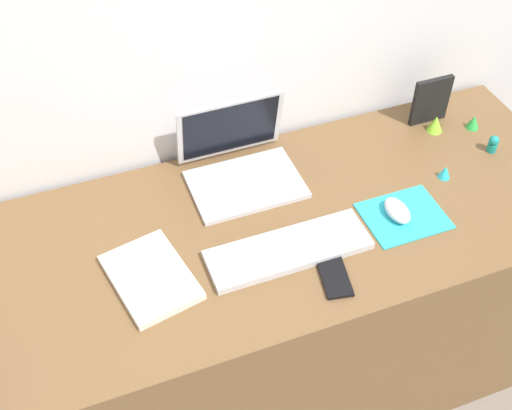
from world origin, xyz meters
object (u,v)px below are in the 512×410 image
Objects in this scene: keyboard at (289,250)px; cell_phone at (334,276)px; laptop at (239,159)px; picture_frame at (431,100)px; toy_figurine_green at (473,122)px; toy_figurine_teal at (493,144)px; toy_figurine_lime at (435,124)px; mouse at (397,211)px; toy_figurine_cyan at (445,172)px; notebook_pad at (151,277)px.

keyboard reaches higher than cell_phone.
picture_frame is at bearing 2.10° from laptop.
toy_figurine_green is (0.64, 0.37, 0.02)m from cell_phone.
toy_figurine_lime is at bearing 126.77° from toy_figurine_teal.
toy_figurine_lime is 1.20× the size of toy_figurine_green.
laptop is at bearing 175.60° from toy_figurine_green.
toy_figurine_teal is at bearing -62.08° from picture_frame.
mouse is 2.51× the size of toy_figurine_cyan.
notebook_pad is at bearing 178.04° from mouse.
toy_figurine_cyan is 0.74× the size of toy_figurine_lime.
toy_figurine_lime is at bearing 25.83° from keyboard.
toy_figurine_cyan is (0.85, 0.07, 0.01)m from notebook_pad.
cell_phone is 2.47× the size of toy_figurine_lime.
cell_phone is at bearing -149.82° from toy_figurine_green.
toy_figurine_green is (0.73, -0.06, -0.03)m from laptop.
toy_figurine_lime reaches higher than cell_phone.
picture_frame reaches higher than toy_figurine_lime.
picture_frame is at bearing 117.92° from toy_figurine_teal.
laptop is at bearing 29.42° from notebook_pad.
toy_figurine_cyan is 0.88× the size of toy_figurine_green.
notebook_pad is 4.62× the size of toy_figurine_lime.
cell_phone is 0.49m from toy_figurine_cyan.
picture_frame is 2.89× the size of toy_figurine_lime.
picture_frame is at bearing 48.39° from mouse.
toy_figurine_lime is (0.52, 0.40, 0.02)m from cell_phone.
mouse is at bearing -42.45° from laptop.
toy_figurine_teal is at bearing -5.20° from notebook_pad.
keyboard is at bearing -159.91° from toy_figurine_green.
toy_figurine_cyan reaches higher than cell_phone.
notebook_pad is (-0.34, 0.04, 0.00)m from keyboard.
mouse is at bearing -131.61° from picture_frame.
laptop is at bearing 112.36° from cell_phone.
notebook_pad reaches higher than cell_phone.
mouse is at bearing 2.70° from keyboard.
notebook_pad is 1.05m from toy_figurine_teal.
notebook_pad is (-0.32, -0.28, -0.04)m from laptop.
toy_figurine_cyan is at bearing 36.57° from cell_phone.
cell_phone is at bearing -142.65° from toy_figurine_lime.
cell_phone is at bearing -57.11° from keyboard.
laptop is 2.00× the size of picture_frame.
laptop is at bearing 157.97° from toy_figurine_cyan.
toy_figurine_cyan reaches higher than keyboard.
keyboard is 3.20× the size of cell_phone.
toy_figurine_lime is (0.28, 0.27, 0.00)m from mouse.
keyboard is 0.13m from cell_phone.
picture_frame reaches higher than toy_figurine_cyan.
picture_frame is at bearing 29.42° from keyboard.
toy_figurine_lime is (0.94, 0.25, 0.02)m from notebook_pad.
laptop is 6.93× the size of toy_figurine_green.
picture_frame reaches higher than notebook_pad.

